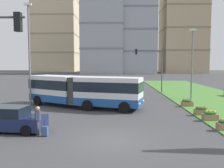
# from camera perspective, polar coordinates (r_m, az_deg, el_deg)

# --- Properties ---
(ground_plane) EXTENTS (260.00, 260.00, 0.00)m
(ground_plane) POSITION_cam_1_polar(r_m,az_deg,el_deg) (14.25, 0.06, -12.76)
(ground_plane) COLOR #424244
(articulated_bus) EXTENTS (11.68, 7.00, 3.00)m
(articulated_bus) POSITION_cam_1_polar(r_m,az_deg,el_deg) (24.18, -6.83, -1.46)
(articulated_bus) COLOR white
(articulated_bus) RESTS_ON ground
(car_navy_sedan) EXTENTS (4.57, 2.41, 1.58)m
(car_navy_sedan) POSITION_cam_1_polar(r_m,az_deg,el_deg) (17.09, -22.55, -7.53)
(car_navy_sedan) COLOR #19234C
(car_navy_sedan) RESTS_ON ground
(car_silver_hatch) EXTENTS (4.50, 2.24, 1.58)m
(car_silver_hatch) POSITION_cam_1_polar(r_m,az_deg,el_deg) (38.12, -8.55, -0.51)
(car_silver_hatch) COLOR #B7BABF
(car_silver_hatch) RESTS_ON ground
(pedestrian_crossing) EXTENTS (0.36, 0.58, 1.74)m
(pedestrian_crossing) POSITION_cam_1_polar(r_m,az_deg,el_deg) (15.54, -16.64, -7.64)
(pedestrian_crossing) COLOR #4C4238
(pedestrian_crossing) RESTS_ON ground
(rolling_suitcase) EXTENTS (0.39, 0.28, 0.97)m
(rolling_suitcase) POSITION_cam_1_polar(r_m,az_deg,el_deg) (15.39, -15.18, -10.37)
(rolling_suitcase) COLOR #335693
(rolling_suitcase) RESTS_ON ground
(flower_planter_1) EXTENTS (1.10, 0.56, 0.74)m
(flower_planter_1) POSITION_cam_1_polar(r_m,az_deg,el_deg) (19.93, 21.61, -6.72)
(flower_planter_1) COLOR #937051
(flower_planter_1) RESTS_ON grass_median
(flower_planter_2) EXTENTS (1.10, 0.56, 0.74)m
(flower_planter_2) POSITION_cam_1_polar(r_m,az_deg,el_deg) (21.69, 19.82, -5.74)
(flower_planter_2) COLOR #937051
(flower_planter_2) RESTS_ON grass_median
(flower_planter_3) EXTENTS (1.10, 0.56, 0.74)m
(flower_planter_3) POSITION_cam_1_polar(r_m,az_deg,el_deg) (25.50, 16.86, -4.09)
(flower_planter_3) COLOR #937051
(flower_planter_3) RESTS_ON grass_median
(traffic_light_far_right) EXTENTS (4.08, 0.28, 6.29)m
(traffic_light_far_right) POSITION_cam_1_polar(r_m,az_deg,el_deg) (35.97, 9.40, 4.84)
(traffic_light_far_right) COLOR #474C51
(traffic_light_far_right) RESTS_ON ground
(streetlight_left) EXTENTS (0.70, 0.28, 10.19)m
(streetlight_left) POSITION_cam_1_polar(r_m,az_deg,el_deg) (26.44, -18.48, 7.31)
(streetlight_left) COLOR slate
(streetlight_left) RESTS_ON ground
(streetlight_median) EXTENTS (0.70, 0.28, 8.23)m
(streetlight_median) POSITION_cam_1_polar(r_m,az_deg,el_deg) (30.57, 17.89, 5.11)
(streetlight_median) COLOR slate
(streetlight_median) RESTS_ON ground
(apartment_tower_west) EXTENTS (21.06, 19.45, 53.38)m
(apartment_tower_west) POSITION_cam_1_polar(r_m,az_deg,el_deg) (132.88, -12.70, 14.50)
(apartment_tower_west) COLOR beige
(apartment_tower_west) RESTS_ON ground
(apartment_tower_westcentre) EXTENTS (16.34, 19.78, 37.01)m
(apartment_tower_westcentre) POSITION_cam_1_polar(r_m,az_deg,el_deg) (103.11, -2.18, 12.83)
(apartment_tower_westcentre) COLOR #9EA3AD
(apartment_tower_westcentre) RESTS_ON ground
(apartment_tower_centre) EXTENTS (17.44, 15.69, 41.36)m
(apartment_tower_centre) POSITION_cam_1_polar(r_m,az_deg,el_deg) (102.45, 4.92, 14.10)
(apartment_tower_centre) COLOR #9EA3AD
(apartment_tower_centre) RESTS_ON ground
(apartment_tower_eastcentre) EXTENTS (17.70, 18.26, 45.13)m
(apartment_tower_eastcentre) POSITION_cam_1_polar(r_m,az_deg,el_deg) (114.50, 15.97, 13.91)
(apartment_tower_eastcentre) COLOR tan
(apartment_tower_eastcentre) RESTS_ON ground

